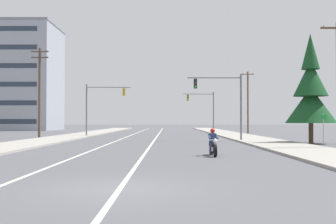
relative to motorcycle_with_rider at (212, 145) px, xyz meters
name	(u,v)px	position (x,y,z in m)	size (l,w,h in m)	color
ground_plane	(116,188)	(-3.80, -10.99, -0.59)	(400.00, 400.00, 0.00)	#515156
lane_stripe_center	(157,135)	(-3.72, 34.01, -0.58)	(0.16, 100.00, 0.01)	beige
lane_stripe_left	(131,135)	(-7.18, 34.01, -0.58)	(0.16, 100.00, 0.01)	beige
sidewalk_kerb_right	(236,136)	(5.97, 29.01, -0.52)	(4.40, 110.00, 0.14)	#9E998E
sidewalk_kerb_left	(74,136)	(-13.56, 29.01, -0.52)	(4.40, 110.00, 0.14)	#9E998E
motorcycle_with_rider	(212,145)	(0.00, 0.00, 0.00)	(0.70, 2.19, 1.46)	black
traffic_signal_near_right	(224,97)	(2.90, 16.71, 3.52)	(5.05, 0.38, 6.20)	slate
traffic_signal_near_left	(98,102)	(-10.52, 27.88, 3.53)	(5.25, 0.57, 6.20)	slate
traffic_signal_mid_right	(203,106)	(3.07, 40.72, 3.49)	(4.58, 0.51, 6.20)	slate
utility_pole_left_near	(38,90)	(-16.57, 24.32, 4.71)	(1.94, 0.26, 9.91)	#4C3828
utility_pole_right_far	(246,101)	(9.47, 40.76, 4.19)	(1.81, 0.26, 9.20)	brown
conifer_tree_right_verge_near	(309,93)	(9.32, 12.29, 3.56)	(4.11, 4.11, 9.05)	#4C3828
street_sign	(322,126)	(9.15, 9.04, 0.91)	(0.44, 0.07, 2.40)	gray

